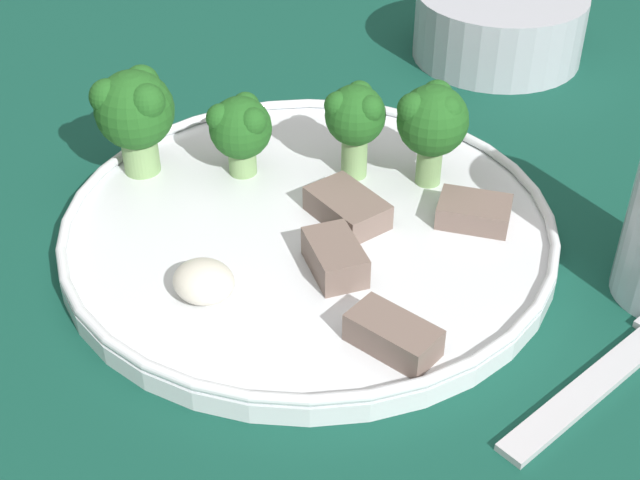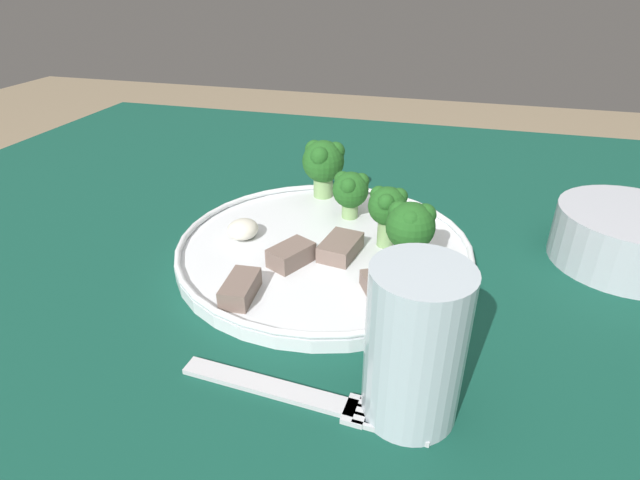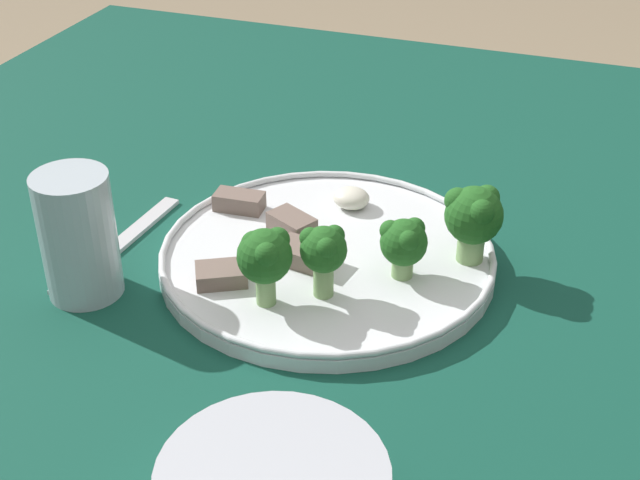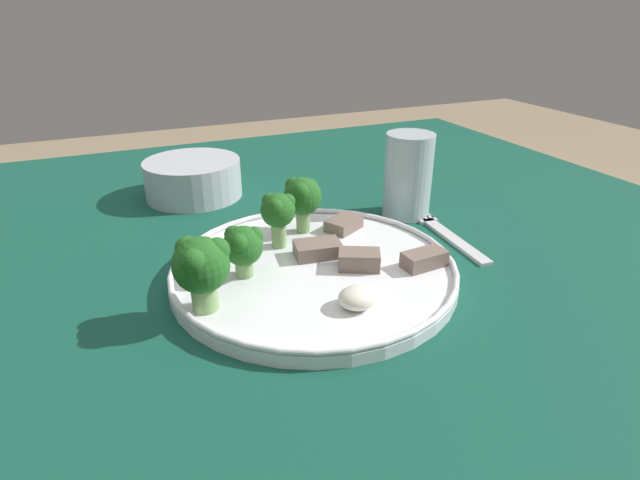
# 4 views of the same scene
# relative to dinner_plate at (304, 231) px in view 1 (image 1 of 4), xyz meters

# --- Properties ---
(table) EXTENTS (1.07, 1.16, 0.75)m
(table) POSITION_rel_dinner_plate_xyz_m (0.03, 0.00, -0.10)
(table) COLOR #114738
(table) RESTS_ON ground_plane
(dinner_plate) EXTENTS (0.29, 0.29, 0.02)m
(dinner_plate) POSITION_rel_dinner_plate_xyz_m (0.00, 0.00, 0.00)
(dinner_plate) COLOR white
(dinner_plate) RESTS_ON table
(fork) EXTENTS (0.03, 0.18, 0.00)m
(fork) POSITION_rel_dinner_plate_xyz_m (0.19, 0.04, -0.01)
(fork) COLOR silver
(fork) RESTS_ON table
(cream_bowl) EXTENTS (0.14, 0.14, 0.05)m
(cream_bowl) POSITION_rel_dinner_plate_xyz_m (-0.07, 0.29, 0.02)
(cream_bowl) COLOR #B7BCC6
(cream_bowl) RESTS_ON table
(broccoli_floret_near_rim_left) EXTENTS (0.04, 0.04, 0.05)m
(broccoli_floret_near_rim_left) POSITION_rel_dinner_plate_xyz_m (-0.07, 0.01, 0.04)
(broccoli_floret_near_rim_left) COLOR #7FA866
(broccoli_floret_near_rim_left) RESTS_ON dinner_plate
(broccoli_floret_center_left) EXTENTS (0.05, 0.05, 0.07)m
(broccoli_floret_center_left) POSITION_rel_dinner_plate_xyz_m (-0.12, -0.03, 0.05)
(broccoli_floret_center_left) COLOR #7FA866
(broccoli_floret_center_left) RESTS_ON dinner_plate
(broccoli_floret_back_left) EXTENTS (0.04, 0.04, 0.06)m
(broccoli_floret_back_left) POSITION_rel_dinner_plate_xyz_m (-0.02, 0.06, 0.04)
(broccoli_floret_back_left) COLOR #7FA866
(broccoli_floret_back_left) RESTS_ON dinner_plate
(broccoli_floret_front_left) EXTENTS (0.04, 0.04, 0.07)m
(broccoli_floret_front_left) POSITION_rel_dinner_plate_xyz_m (0.02, 0.09, 0.05)
(broccoli_floret_front_left) COLOR #7FA866
(broccoli_floret_front_left) RESTS_ON dinner_plate
(meat_slice_front_slice) EXTENTS (0.05, 0.04, 0.02)m
(meat_slice_front_slice) POSITION_rel_dinner_plate_xyz_m (0.01, 0.02, 0.01)
(meat_slice_front_slice) COLOR #756056
(meat_slice_front_slice) RESTS_ON dinner_plate
(meat_slice_middle_slice) EXTENTS (0.05, 0.03, 0.02)m
(meat_slice_middle_slice) POSITION_rel_dinner_plate_xyz_m (0.10, -0.04, 0.01)
(meat_slice_middle_slice) COLOR #756056
(meat_slice_middle_slice) RESTS_ON dinner_plate
(meat_slice_rear_slice) EXTENTS (0.05, 0.04, 0.02)m
(meat_slice_rear_slice) POSITION_rel_dinner_plate_xyz_m (0.04, -0.02, 0.01)
(meat_slice_rear_slice) COLOR #756056
(meat_slice_rear_slice) RESTS_ON dinner_plate
(meat_slice_edge_slice) EXTENTS (0.05, 0.05, 0.01)m
(meat_slice_edge_slice) POSITION_rel_dinner_plate_xyz_m (0.07, 0.07, 0.01)
(meat_slice_edge_slice) COLOR #756056
(meat_slice_edge_slice) RESTS_ON dinner_plate
(sauce_dollop) EXTENTS (0.03, 0.03, 0.02)m
(sauce_dollop) POSITION_rel_dinner_plate_xyz_m (0.01, -0.08, 0.01)
(sauce_dollop) COLOR silver
(sauce_dollop) RESTS_ON dinner_plate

